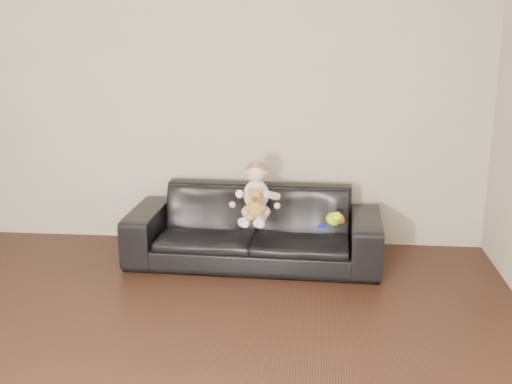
# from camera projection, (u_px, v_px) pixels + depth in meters

# --- Properties ---
(wall_back) EXTENTS (5.00, 0.00, 5.00)m
(wall_back) POSITION_uv_depth(u_px,v_px,m) (188.00, 91.00, 5.35)
(wall_back) COLOR #B8AE9B
(wall_back) RESTS_ON ground
(sofa) EXTENTS (2.01, 0.85, 0.58)m
(sofa) POSITION_uv_depth(u_px,v_px,m) (254.00, 227.00, 5.08)
(sofa) COLOR black
(sofa) RESTS_ON floor
(baby) EXTENTS (0.34, 0.41, 0.46)m
(baby) POSITION_uv_depth(u_px,v_px,m) (256.00, 195.00, 4.90)
(baby) COLOR silver
(baby) RESTS_ON sofa
(teddy_bear) EXTENTS (0.15, 0.15, 0.24)m
(teddy_bear) POSITION_uv_depth(u_px,v_px,m) (255.00, 204.00, 4.78)
(teddy_bear) COLOR #AA7B30
(teddy_bear) RESTS_ON sofa
(toy_green) EXTENTS (0.14, 0.16, 0.10)m
(toy_green) POSITION_uv_depth(u_px,v_px,m) (334.00, 219.00, 4.81)
(toy_green) COLOR #A9E91B
(toy_green) RESTS_ON sofa
(toy_rattle) EXTENTS (0.07, 0.07, 0.07)m
(toy_rattle) POSITION_uv_depth(u_px,v_px,m) (340.00, 220.00, 4.84)
(toy_rattle) COLOR #DB5719
(toy_rattle) RESTS_ON sofa
(toy_blue_disc) EXTENTS (0.12, 0.12, 0.01)m
(toy_blue_disc) POSITION_uv_depth(u_px,v_px,m) (323.00, 227.00, 4.75)
(toy_blue_disc) COLOR #1A24D5
(toy_blue_disc) RESTS_ON sofa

